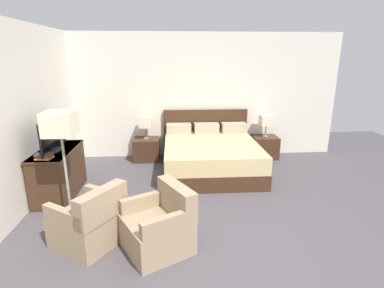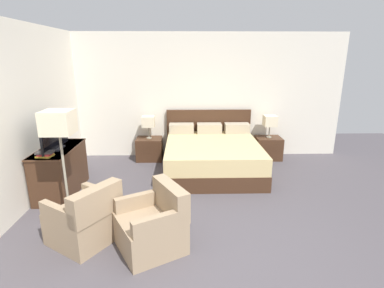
% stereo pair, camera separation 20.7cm
% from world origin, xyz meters
% --- Properties ---
extents(ground_plane, '(11.12, 11.12, 0.00)m').
position_xyz_m(ground_plane, '(0.00, 0.00, 0.00)').
color(ground_plane, '#4C474C').
extents(wall_back, '(6.38, 0.06, 2.67)m').
position_xyz_m(wall_back, '(0.00, 3.74, 1.34)').
color(wall_back, silver).
rests_on(wall_back, ground).
extents(wall_left, '(0.06, 5.51, 2.67)m').
position_xyz_m(wall_left, '(-2.62, 1.55, 1.34)').
color(wall_left, silver).
rests_on(wall_left, ground).
extents(bed, '(1.85, 2.01, 1.06)m').
position_xyz_m(bed, '(0.26, 2.71, 0.32)').
color(bed, '#422819').
rests_on(bed, ground).
extents(nightstand_left, '(0.55, 0.46, 0.48)m').
position_xyz_m(nightstand_left, '(-1.04, 3.41, 0.24)').
color(nightstand_left, '#422819').
rests_on(nightstand_left, ground).
extents(nightstand_right, '(0.55, 0.46, 0.48)m').
position_xyz_m(nightstand_right, '(1.57, 3.41, 0.24)').
color(nightstand_right, '#422819').
rests_on(nightstand_right, ground).
extents(table_lamp_left, '(0.26, 0.26, 0.48)m').
position_xyz_m(table_lamp_left, '(-1.04, 3.42, 0.84)').
color(table_lamp_left, gray).
rests_on(table_lamp_left, nightstand_left).
extents(table_lamp_right, '(0.26, 0.26, 0.48)m').
position_xyz_m(table_lamp_right, '(1.57, 3.42, 0.84)').
color(table_lamp_right, gray).
rests_on(table_lamp_right, nightstand_right).
extents(dresser, '(0.53, 1.18, 0.77)m').
position_xyz_m(dresser, '(-2.30, 1.79, 0.40)').
color(dresser, '#422819').
rests_on(dresser, ground).
extents(tv, '(0.18, 0.92, 0.51)m').
position_xyz_m(tv, '(-2.30, 1.75, 1.02)').
color(tv, black).
rests_on(tv, dresser).
extents(book_red_cover, '(0.24, 0.20, 0.03)m').
position_xyz_m(book_red_cover, '(-2.31, 1.37, 0.78)').
color(book_red_cover, gold).
rests_on(book_red_cover, dresser).
extents(book_blue_cover, '(0.19, 0.16, 0.03)m').
position_xyz_m(book_blue_cover, '(-2.31, 1.37, 0.81)').
color(book_blue_cover, '#B7282D').
rests_on(book_blue_cover, book_red_cover).
extents(book_small_top, '(0.25, 0.18, 0.03)m').
position_xyz_m(book_small_top, '(-2.31, 1.37, 0.84)').
color(book_small_top, '#383333').
rests_on(book_small_top, book_blue_cover).
extents(armchair_by_window, '(0.95, 0.95, 0.76)m').
position_xyz_m(armchair_by_window, '(-1.47, 0.40, 0.28)').
color(armchair_by_window, '#9E8466').
rests_on(armchair_by_window, ground).
extents(armchair_companion, '(0.93, 0.93, 0.76)m').
position_xyz_m(armchair_companion, '(-0.64, 0.25, 0.28)').
color(armchair_companion, '#9E8466').
rests_on(armchair_companion, ground).
extents(floor_lamp, '(0.37, 0.37, 1.53)m').
position_xyz_m(floor_lamp, '(-1.87, 0.92, 1.30)').
color(floor_lamp, gray).
rests_on(floor_lamp, ground).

